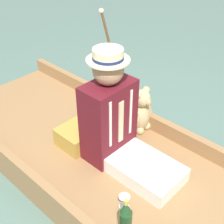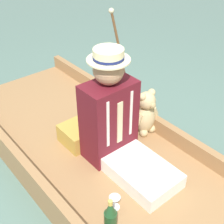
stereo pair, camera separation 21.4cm
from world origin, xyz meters
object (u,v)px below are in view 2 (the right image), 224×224
Objects in this scene: walking_cane at (122,60)px; teddy_bear at (146,114)px; seated_person at (116,124)px; champagne_bottle at (111,220)px; wine_glass at (115,200)px.

teddy_bear is at bearing 87.03° from walking_cane.
seated_person is at bearing 45.34° from walking_cane.
walking_cane is 1.28m from champagne_bottle.
walking_cane reaches higher than champagne_bottle.
seated_person is 0.92× the size of walking_cane.
teddy_bear is 1.31× the size of champagne_bottle.
champagne_bottle is (0.14, 0.13, 0.07)m from wine_glass.
seated_person reaches higher than teddy_bear.
champagne_bottle is (0.45, 0.48, -0.18)m from seated_person.
walking_cane is at bearing -92.97° from teddy_bear.
champagne_bottle is at bearing 45.16° from seated_person.
teddy_bear is 1.00m from champagne_bottle.
walking_cane is at bearing -133.79° from champagne_bottle.
walking_cane reaches higher than wine_glass.
teddy_bear is at bearing -148.14° from wine_glass.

